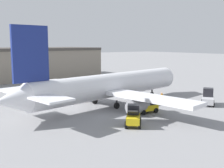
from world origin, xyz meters
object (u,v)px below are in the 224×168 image
Objects in this scene: baggage_tug at (208,98)px; pushback_tug at (148,105)px; belt_loader_truck at (133,116)px; ground_crew_worker at (162,97)px; airplane at (107,86)px.

pushback_tug is at bearing 135.70° from baggage_tug.
baggage_tug reaches higher than belt_loader_truck.
airplane is at bearing 128.79° from ground_crew_worker.
pushback_tug is (5.66, 3.44, -0.10)m from belt_loader_truck.
airplane is 10.89m from belt_loader_truck.
airplane is at bearing 111.75° from pushback_tug.
belt_loader_truck is at bearing 151.21° from baggage_tug.
pushback_tug is (1.96, -6.63, -1.98)m from airplane.
ground_crew_worker is 0.51× the size of pushback_tug.
baggage_tug is 10.88m from pushback_tug.
ground_crew_worker is 0.43× the size of baggage_tug.
ground_crew_worker is at bearing -17.02° from belt_loader_truck.
pushback_tug is (-6.28, -3.41, 0.13)m from ground_crew_worker.
belt_loader_truck reaches higher than pushback_tug.
belt_loader_truck is at bearing -143.40° from pushback_tug.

